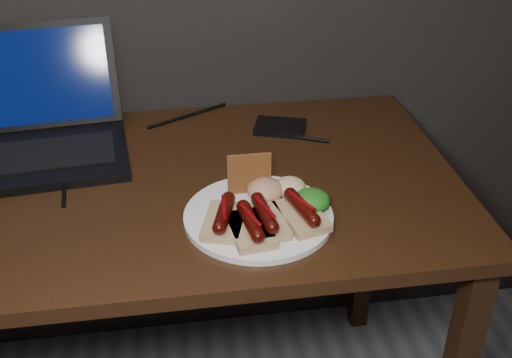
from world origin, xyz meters
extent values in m
cube|color=#361F0D|center=(0.00, 1.38, 0.73)|extent=(1.40, 0.70, 0.03)
cube|color=#361F0D|center=(0.65, 1.68, 0.36)|extent=(0.05, 0.05, 0.72)
cube|color=black|center=(-0.17, 1.50, 0.76)|extent=(0.39, 0.29, 0.02)
cube|color=black|center=(-0.17, 1.50, 0.77)|extent=(0.33, 0.17, 0.00)
cube|color=black|center=(-0.18, 1.67, 0.88)|extent=(0.38, 0.13, 0.23)
cube|color=#081354|center=(-0.18, 1.67, 0.88)|extent=(0.34, 0.11, 0.20)
cube|color=black|center=(0.37, 1.58, 0.76)|extent=(0.14, 0.11, 0.02)
cylinder|color=black|center=(-0.11, 1.41, 0.75)|extent=(0.02, 0.18, 0.01)
cylinder|color=black|center=(0.16, 1.68, 0.75)|extent=(0.20, 0.11, 0.01)
cylinder|color=black|center=(0.40, 1.53, 0.75)|extent=(0.13, 0.06, 0.01)
cylinder|color=white|center=(0.26, 1.22, 0.76)|extent=(0.34, 0.34, 0.01)
cube|color=#D5BD7D|center=(0.20, 1.20, 0.77)|extent=(0.10, 0.13, 0.02)
cylinder|color=#440604|center=(0.20, 1.20, 0.79)|extent=(0.05, 0.10, 0.02)
sphere|color=#440604|center=(0.18, 1.15, 0.79)|extent=(0.03, 0.02, 0.02)
sphere|color=#440604|center=(0.21, 1.24, 0.79)|extent=(0.03, 0.02, 0.02)
cylinder|color=#670407|center=(0.20, 1.20, 0.80)|extent=(0.01, 0.07, 0.01)
cube|color=#D5BD7D|center=(0.27, 1.18, 0.77)|extent=(0.08, 0.12, 0.02)
cylinder|color=#440604|center=(0.27, 1.18, 0.79)|extent=(0.04, 0.10, 0.02)
sphere|color=#440604|center=(0.27, 1.14, 0.79)|extent=(0.03, 0.02, 0.02)
sphere|color=#440604|center=(0.26, 1.23, 0.79)|extent=(0.03, 0.02, 0.02)
cylinder|color=#670407|center=(0.27, 1.18, 0.80)|extent=(0.03, 0.07, 0.01)
cube|color=#D5BD7D|center=(0.34, 1.19, 0.77)|extent=(0.10, 0.13, 0.02)
cylinder|color=#440604|center=(0.34, 1.19, 0.79)|extent=(0.05, 0.10, 0.02)
sphere|color=#440604|center=(0.35, 1.15, 0.79)|extent=(0.03, 0.02, 0.02)
sphere|color=#440604|center=(0.33, 1.24, 0.79)|extent=(0.03, 0.02, 0.02)
cylinder|color=#670407|center=(0.34, 1.19, 0.80)|extent=(0.04, 0.07, 0.01)
cube|color=#D5BD7D|center=(0.24, 1.16, 0.77)|extent=(0.08, 0.12, 0.02)
cylinder|color=#440604|center=(0.24, 1.16, 0.79)|extent=(0.04, 0.10, 0.02)
sphere|color=#440604|center=(0.25, 1.12, 0.79)|extent=(0.03, 0.02, 0.02)
sphere|color=#440604|center=(0.23, 1.21, 0.79)|extent=(0.03, 0.02, 0.02)
cylinder|color=#670407|center=(0.24, 1.16, 0.80)|extent=(0.03, 0.07, 0.01)
cube|color=brown|center=(0.26, 1.30, 0.80)|extent=(0.08, 0.01, 0.08)
ellipsoid|color=#195410|center=(0.36, 1.22, 0.78)|extent=(0.07, 0.07, 0.04)
ellipsoid|color=#9D180F|center=(0.28, 1.27, 0.78)|extent=(0.07, 0.07, 0.04)
ellipsoid|color=silver|center=(0.33, 1.28, 0.78)|extent=(0.06, 0.06, 0.04)
camera|label=1|loc=(0.11, 0.25, 1.44)|focal=45.00mm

